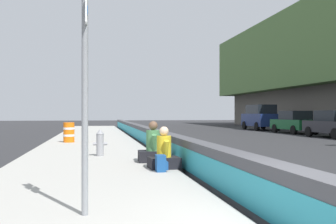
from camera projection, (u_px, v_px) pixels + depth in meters
jersey_barrier at (307, 208)px, 4.75m from camera, size 76.00×0.45×0.85m
route_sign_post at (85, 65)px, 5.54m from camera, size 0.44×0.09×3.60m
fire_hydrant at (100, 142)px, 13.19m from camera, size 0.26×0.46×0.88m
seated_person_foreground at (164, 155)px, 10.23m from camera, size 0.70×0.80×1.06m
seated_person_middle at (153, 149)px, 11.63m from camera, size 0.75×0.86×1.17m
backpack at (161, 163)px, 9.66m from camera, size 0.32×0.28×0.40m
construction_barrel at (69, 132)px, 19.30m from camera, size 0.54×0.54×0.95m
parked_car_fourth at (334, 124)px, 24.92m from camera, size 4.52×1.99×1.71m
parked_car_midline at (295, 122)px, 30.37m from camera, size 4.56×2.06×1.71m
parked_car_far at (260, 117)px, 36.28m from camera, size 4.83×2.13×2.28m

